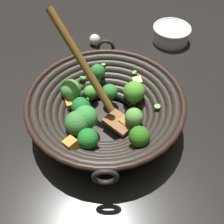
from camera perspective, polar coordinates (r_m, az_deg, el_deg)
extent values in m
plane|color=black|center=(0.73, -1.25, -2.23)|extent=(4.00, 4.00, 0.00)
cylinder|color=black|center=(0.72, -1.26, -1.99)|extent=(0.15, 0.15, 0.01)
torus|color=black|center=(0.71, -1.28, -1.23)|extent=(0.20, 0.20, 0.02)
torus|color=black|center=(0.70, -1.29, -0.72)|extent=(0.23, 0.23, 0.02)
torus|color=black|center=(0.70, -1.31, -0.19)|extent=(0.25, 0.25, 0.02)
torus|color=black|center=(0.69, -1.32, 0.35)|extent=(0.28, 0.28, 0.02)
torus|color=black|center=(0.68, -1.34, 0.90)|extent=(0.31, 0.31, 0.02)
torus|color=black|center=(0.67, -1.35, 1.46)|extent=(0.34, 0.34, 0.02)
torus|color=black|center=(0.67, -1.37, 2.04)|extent=(0.37, 0.37, 0.02)
torus|color=black|center=(0.66, -1.38, 2.62)|extent=(0.39, 0.39, 0.01)
torus|color=black|center=(0.54, -1.40, -13.33)|extent=(0.04, 0.05, 0.05)
torus|color=black|center=(0.81, -1.37, 13.15)|extent=(0.04, 0.05, 0.05)
cylinder|color=#5B8C4F|center=(0.71, -6.17, -0.52)|extent=(0.03, 0.03, 0.02)
sphere|color=#1C6E28|center=(0.69, -6.37, 1.08)|extent=(0.05, 0.05, 0.05)
cylinder|color=#78AF45|center=(0.77, -2.92, 6.78)|extent=(0.02, 0.02, 0.02)
sphere|color=#29742E|center=(0.75, -3.01, 8.33)|extent=(0.04, 0.04, 0.04)
cylinder|color=#68AF3B|center=(0.68, -5.18, -3.03)|extent=(0.03, 0.03, 0.02)
sphere|color=#388F3B|center=(0.65, -5.38, -1.24)|extent=(0.06, 0.06, 0.06)
cylinder|color=#5B8D39|center=(0.67, -7.13, -3.92)|extent=(0.03, 0.03, 0.02)
sphere|color=#3A7E37|center=(0.65, -7.41, -2.12)|extent=(0.06, 0.06, 0.06)
cylinder|color=#74A552|center=(0.75, 3.64, 2.97)|extent=(0.02, 0.02, 0.02)
sphere|color=#4EA230|center=(0.73, 3.74, 4.30)|extent=(0.04, 0.04, 0.04)
cylinder|color=#77B35D|center=(0.74, -8.26, 3.02)|extent=(0.03, 0.03, 0.01)
sphere|color=#50A243|center=(0.72, -8.51, 4.59)|extent=(0.05, 0.05, 0.05)
cylinder|color=#6BA14D|center=(0.61, 5.50, -6.45)|extent=(0.03, 0.03, 0.01)
sphere|color=#2B6C17|center=(0.59, 5.68, -5.07)|extent=(0.05, 0.05, 0.05)
cylinder|color=#71AF3E|center=(0.63, -4.82, -7.06)|extent=(0.03, 0.03, 0.02)
sphere|color=#1C7625|center=(0.61, -5.00, -5.53)|extent=(0.05, 0.05, 0.05)
cylinder|color=#81AA5D|center=(0.76, -4.37, 2.95)|extent=(0.02, 0.02, 0.01)
sphere|color=green|center=(0.74, -4.46, 4.09)|extent=(0.04, 0.04, 0.04)
cylinder|color=#579242|center=(0.72, 4.49, 2.52)|extent=(0.02, 0.02, 0.02)
sphere|color=#4C9D2C|center=(0.70, 4.64, 4.21)|extent=(0.05, 0.05, 0.05)
cylinder|color=#5F8C47|center=(0.74, -0.47, 2.77)|extent=(0.02, 0.02, 0.02)
sphere|color=#2D7E31|center=(0.72, -0.49, 4.18)|extent=(0.04, 0.04, 0.04)
cylinder|color=#60A33C|center=(0.68, 4.43, -2.50)|extent=(0.03, 0.02, 0.02)
sphere|color=#549D3E|center=(0.66, 4.57, -1.06)|extent=(0.04, 0.04, 0.04)
cube|color=#BC6F30|center=(0.68, 2.59, -2.35)|extent=(0.03, 0.03, 0.03)
cube|color=orange|center=(0.60, -8.52, -6.68)|extent=(0.03, 0.03, 0.03)
cube|color=#E6C36E|center=(0.74, 5.28, 6.17)|extent=(0.03, 0.03, 0.03)
cube|color=orange|center=(0.72, -8.54, 1.60)|extent=(0.03, 0.03, 0.03)
cylinder|color=#6BC651|center=(0.68, 9.36, 1.12)|extent=(0.02, 0.02, 0.01)
cylinder|color=#56B247|center=(0.72, -5.26, 2.50)|extent=(0.02, 0.02, 0.01)
cylinder|color=#6BC651|center=(0.76, 4.69, 8.15)|extent=(0.02, 0.02, 0.01)
cylinder|color=#6BC651|center=(0.77, -1.78, 9.75)|extent=(0.02, 0.02, 0.01)
cylinder|color=#56B247|center=(0.75, -6.16, 6.97)|extent=(0.02, 0.02, 0.01)
cube|color=brown|center=(0.68, 1.44, -2.14)|extent=(0.08, 0.06, 0.01)
cylinder|color=brown|center=(0.65, -6.24, 10.27)|extent=(0.20, 0.04, 0.21)
cylinder|color=silver|center=(1.01, 12.13, 15.45)|extent=(0.12, 0.12, 0.05)
torus|color=silver|center=(0.99, 12.36, 16.62)|extent=(0.13, 0.13, 0.01)
cylinder|color=#99D166|center=(1.02, 11.53, 16.33)|extent=(0.01, 0.01, 0.00)
cylinder|color=#99D166|center=(1.00, 12.28, 15.23)|extent=(0.01, 0.01, 0.01)
sphere|color=silver|center=(0.97, -3.57, 14.70)|extent=(0.04, 0.04, 0.04)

